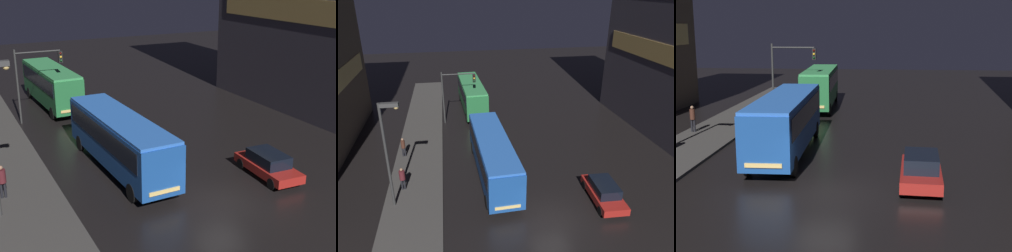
# 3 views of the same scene
# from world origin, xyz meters

# --- Properties ---
(ground_plane) EXTENTS (120.00, 120.00, 0.00)m
(ground_plane) POSITION_xyz_m (0.00, 0.00, 0.00)
(ground_plane) COLOR black
(sidewalk_left) EXTENTS (4.00, 48.00, 0.15)m
(sidewalk_left) POSITION_xyz_m (-9.00, 10.00, 0.07)
(sidewalk_left) COLOR #3D3A38
(sidewalk_left) RESTS_ON ground
(bus_near) EXTENTS (2.78, 11.13, 3.30)m
(bus_near) POSITION_xyz_m (-3.03, 6.22, 2.03)
(bus_near) COLOR #194793
(bus_near) RESTS_ON ground
(bus_far) EXTENTS (2.84, 10.39, 3.42)m
(bus_far) POSITION_xyz_m (-3.39, 21.45, 2.10)
(bus_far) COLOR #236B38
(bus_far) RESTS_ON ground
(car_taxi) EXTENTS (1.99, 4.53, 1.46)m
(car_taxi) POSITION_xyz_m (4.13, 1.50, 0.75)
(car_taxi) COLOR maroon
(car_taxi) RESTS_ON ground
(pedestrian_near) EXTENTS (0.50, 0.50, 1.78)m
(pedestrian_near) POSITION_xyz_m (-9.82, 5.21, 1.23)
(pedestrian_near) COLOR black
(pedestrian_near) RESTS_ON sidewalk_left
(traffic_light_main) EXTENTS (3.61, 0.35, 5.70)m
(traffic_light_main) POSITION_xyz_m (-5.39, 17.86, 3.90)
(traffic_light_main) COLOR #2D2D2D
(traffic_light_main) RESTS_ON ground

